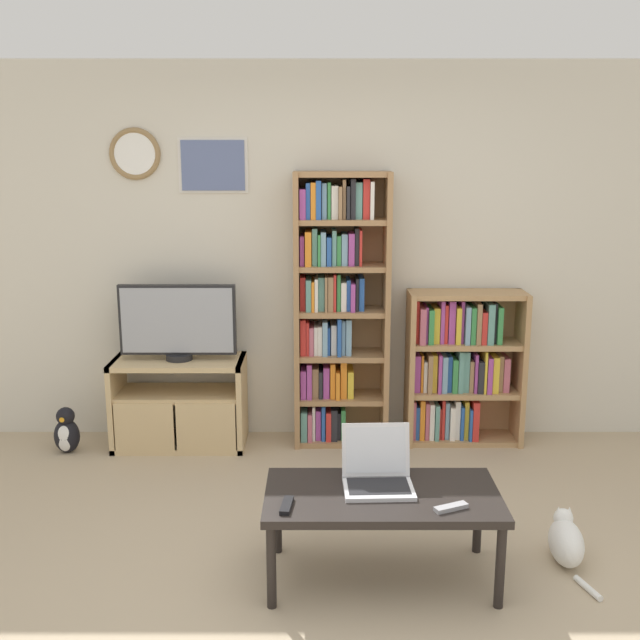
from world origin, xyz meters
TOP-DOWN VIEW (x-y plane):
  - ground_plane at (0.00, 0.00)m, footprint 18.00×18.00m
  - wall_back at (-0.01, 2.15)m, footprint 6.70×0.09m
  - tv_stand at (-1.03, 1.87)m, footprint 0.90×0.43m
  - television at (-1.02, 1.87)m, footprint 0.79×0.18m
  - bookshelf_tall at (0.05, 1.96)m, footprint 0.64×0.32m
  - bookshelf_short at (0.91, 1.97)m, footprint 0.80×0.30m
  - coffee_table at (0.23, 0.21)m, footprint 1.10×0.56m
  - laptop at (0.21, 0.29)m, footprint 0.34×0.31m
  - remote_near_laptop at (0.53, 0.04)m, footprint 0.16×0.11m
  - remote_far_from_laptop at (-0.21, 0.06)m, footprint 0.06×0.16m
  - cat at (1.17, 0.35)m, footprint 0.19×0.51m
  - penguin_figurine at (-1.78, 1.74)m, footprint 0.17×0.15m

SIDE VIEW (x-z plane):
  - ground_plane at x=0.00m, z-range 0.00..0.00m
  - cat at x=1.17m, z-range -0.02..0.24m
  - penguin_figurine at x=-1.78m, z-range -0.01..0.31m
  - tv_stand at x=-1.03m, z-range 0.00..0.62m
  - coffee_table at x=0.23m, z-range 0.18..0.62m
  - remote_near_laptop at x=0.53m, z-range 0.44..0.46m
  - remote_far_from_laptop at x=-0.21m, z-range 0.44..0.46m
  - laptop at x=0.21m, z-range 0.37..0.65m
  - bookshelf_short at x=0.91m, z-range 0.00..1.08m
  - television at x=-1.02m, z-range 0.62..1.14m
  - bookshelf_tall at x=0.05m, z-range 0.02..1.90m
  - wall_back at x=-0.01m, z-range 0.01..2.61m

